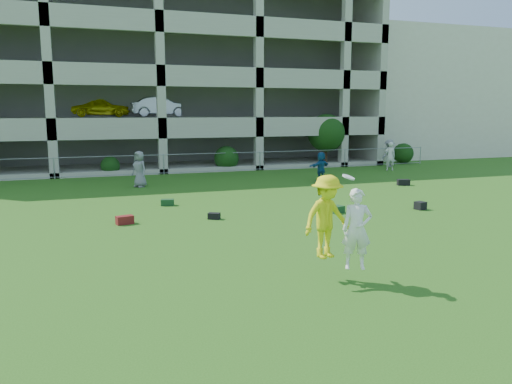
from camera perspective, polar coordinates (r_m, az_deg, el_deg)
name	(u,v)px	position (r m, az deg, el deg)	size (l,w,h in m)	color
ground	(289,271)	(11.84, 3.77, -8.99)	(100.00, 100.00, 0.00)	#235114
stucco_building	(406,96)	(47.14, 16.77, 10.47)	(16.00, 14.00, 10.00)	beige
bystander_c	(139,169)	(25.05, -13.18, 2.56)	(0.86, 0.56, 1.76)	slate
bystander_d	(321,167)	(26.68, 7.43, 2.90)	(1.44, 0.46, 1.56)	navy
bystander_e	(390,156)	(32.39, 15.06, 3.97)	(0.65, 0.43, 1.78)	silver
bystander_f	(389,153)	(34.21, 14.96, 4.28)	(1.18, 0.68, 1.82)	slate
bag_red_a	(125,220)	(17.06, -14.77, -3.11)	(0.55, 0.30, 0.28)	#581A0F
bag_black_b	(214,216)	(17.31, -4.81, -2.75)	(0.40, 0.25, 0.22)	black
bag_green_c	(337,209)	(18.53, 9.23, -1.97)	(0.50, 0.35, 0.26)	#13351A
crate_d	(420,206)	(19.91, 18.27, -1.49)	(0.35, 0.35, 0.30)	black
bag_black_e	(403,182)	(26.09, 16.50, 1.06)	(0.60, 0.30, 0.30)	black
bag_green_g	(167,202)	(20.02, -10.09, -1.17)	(0.50, 0.30, 0.25)	#133415
frisbee_contest	(334,220)	(10.90, 8.87, -3.13)	(1.48, 1.26, 2.05)	yellow
parking_garage	(143,79)	(38.37, -12.76, 12.51)	(30.00, 14.00, 12.00)	#9E998C
fence	(164,164)	(29.84, -10.50, 3.17)	(36.06, 0.06, 1.20)	gray
shrub_row	(235,146)	(31.44, -2.42, 5.27)	(34.38, 2.52, 3.50)	#163D11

